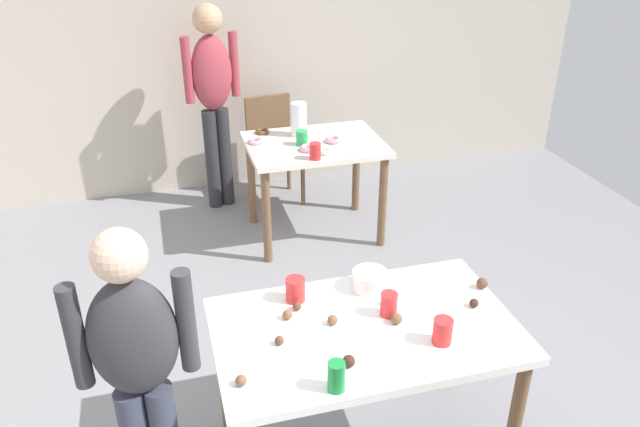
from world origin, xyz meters
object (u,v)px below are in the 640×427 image
at_px(pitcher_far, 299,119).
at_px(person_girl_near, 138,365).
at_px(dining_table_near, 365,345).
at_px(person_adult_far, 213,89).
at_px(dining_table_far, 315,157).
at_px(mixing_bowl, 370,280).
at_px(soda_can, 336,376).
at_px(chair_far_table, 273,142).

bearing_deg(pitcher_far, person_girl_near, -116.67).
height_order(dining_table_near, person_adult_far, person_adult_far).
height_order(dining_table_far, person_girl_near, person_girl_near).
bearing_deg(pitcher_far, dining_table_far, -64.79).
xyz_separation_m(dining_table_far, mixing_bowl, (-0.24, -1.85, 0.16)).
xyz_separation_m(person_girl_near, soda_can, (0.69, -0.24, -0.01)).
distance_m(dining_table_far, chair_far_table, 0.75).
height_order(person_adult_far, soda_can, person_adult_far).
relative_size(dining_table_near, pitcher_far, 5.10).
height_order(dining_table_near, dining_table_far, same).
bearing_deg(soda_can, person_girl_near, 161.01).
bearing_deg(soda_can, person_adult_far, 91.07).
bearing_deg(dining_table_near, person_girl_near, -174.83).
relative_size(dining_table_far, mixing_bowl, 6.06).
distance_m(person_adult_far, pitcher_far, 0.78).
height_order(person_girl_near, soda_can, person_girl_near).
xyz_separation_m(person_girl_near, pitcher_far, (1.18, 2.36, 0.05)).
xyz_separation_m(dining_table_near, dining_table_far, (0.35, 2.11, -0.02)).
distance_m(dining_table_far, pitcher_far, 0.30).
height_order(dining_table_far, chair_far_table, chair_far_table).
bearing_deg(person_girl_near, dining_table_far, 60.15).
relative_size(chair_far_table, soda_can, 7.13).
bearing_deg(chair_far_table, soda_can, -97.23).
bearing_deg(pitcher_far, mixing_bowl, -94.55).
relative_size(person_girl_near, soda_can, 11.40).
relative_size(person_adult_far, pitcher_far, 6.59).
distance_m(dining_table_near, person_adult_far, 2.84).
height_order(dining_table_far, pitcher_far, pitcher_far).
bearing_deg(person_adult_far, soda_can, -88.93).
bearing_deg(soda_can, mixing_bowl, 60.09).
relative_size(dining_table_far, pitcher_far, 3.92).
relative_size(chair_far_table, person_girl_near, 0.63).
relative_size(dining_table_near, chair_far_table, 1.46).
bearing_deg(mixing_bowl, person_adult_far, 98.77).
height_order(dining_table_far, mixing_bowl, mixing_bowl).
bearing_deg(mixing_bowl, dining_table_near, -112.91).
xyz_separation_m(soda_can, pitcher_far, (0.49, 2.59, 0.06)).
relative_size(dining_table_far, chair_far_table, 1.12).
height_order(chair_far_table, soda_can, soda_can).
bearing_deg(dining_table_near, soda_can, -124.98).
bearing_deg(chair_far_table, dining_table_far, -76.68).
height_order(person_adult_far, pitcher_far, person_adult_far).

